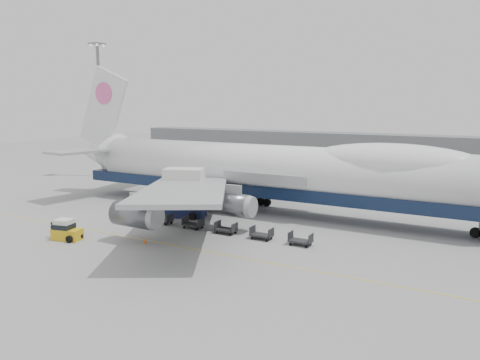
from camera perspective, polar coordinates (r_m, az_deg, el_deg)
The scene contains 14 objects.
ground at distance 51.87m, azimuth -2.37°, elevation -6.55°, with size 260.00×260.00×0.00m, color gray.
apron_line at distance 47.09m, azimuth -6.24°, elevation -8.25°, with size 60.00×0.15×0.01m, color gold.
hangar at distance 118.62m, azimuth 11.38°, elevation 3.99°, with size 110.00×8.00×7.00m, color slate.
floodlight_mast at distance 95.23m, azimuth -16.71°, elevation 9.00°, with size 2.40×2.40×25.43m.
airliner at distance 60.76m, azimuth 4.05°, elevation 1.21°, with size 67.00×55.30×19.98m.
catering_truck at distance 59.16m, azimuth -6.80°, elevation -1.19°, with size 5.76×4.81×6.15m.
baggage_tug at distance 52.67m, azimuth -20.45°, elevation -5.80°, with size 3.25×2.20×2.18m.
ground_worker at distance 54.01m, azimuth -21.88°, elevation -5.65°, with size 0.62×0.41×1.70m, color black.
traffic_cone at distance 49.27m, azimuth -11.53°, elevation -7.29°, with size 0.36×0.36×0.53m.
dolly_0 at distance 56.58m, azimuth -9.39°, elevation -4.76°, with size 2.30×1.35×1.30m.
dolly_1 at distance 54.02m, azimuth -5.73°, elevation -5.36°, with size 2.30×1.35×1.30m.
dolly_2 at distance 51.70m, azimuth -1.72°, elevation -5.99°, with size 2.30×1.35×1.30m.
dolly_3 at distance 49.66m, azimuth 2.66°, elevation -6.64°, with size 2.30×1.35×1.30m.
dolly_4 at distance 47.95m, azimuth 7.39°, elevation -7.30°, with size 2.30×1.35×1.30m.
Camera 1 is at (26.22, -42.44, 14.21)m, focal length 35.00 mm.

